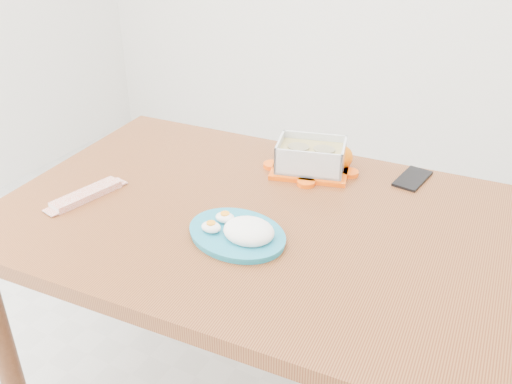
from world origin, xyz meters
The scene contains 6 objects.
dining_table centered at (0.16, 0.04, 0.66)m, with size 1.31×0.92×0.75m.
food_container centered at (0.19, 0.31, 0.79)m, with size 0.24×0.21×0.09m.
orange_fruit centered at (0.25, 0.38, 0.78)m, with size 0.07×0.07×0.07m, color #FF6105.
rice_plate centered at (0.19, -0.07, 0.77)m, with size 0.28×0.28×0.06m.
candy_bar centered at (-0.25, -0.10, 0.76)m, with size 0.19×0.05×0.02m, color #B62609.
smartphone centered at (0.45, 0.40, 0.75)m, with size 0.07×0.13×0.01m, color black.
Camera 1 is at (0.74, -0.99, 1.48)m, focal length 40.00 mm.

